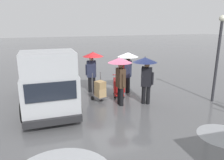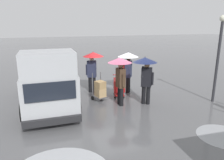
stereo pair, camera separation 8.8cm
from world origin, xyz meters
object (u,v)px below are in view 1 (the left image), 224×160
cargo_van_parked_right (48,80)px  street_lamp (218,50)px  shopping_cart_vendor (119,85)px  pedestrian_white_side (128,63)px  pedestrian_far_side (146,70)px  pedestrian_black_side (120,70)px  hand_dolly_boxes (100,90)px  pedestrian_pink_side (92,62)px

cargo_van_parked_right → street_lamp: bearing=166.1°
shopping_cart_vendor → pedestrian_white_side: bearing=-144.8°
pedestrian_far_side → street_lamp: 3.32m
shopping_cart_vendor → pedestrian_white_side: size_ratio=0.49×
pedestrian_white_side → street_lamp: street_lamp is taller
shopping_cart_vendor → pedestrian_black_side: pedestrian_black_side is taller
hand_dolly_boxes → pedestrian_black_side: 1.44m
cargo_van_parked_right → street_lamp: street_lamp is taller
pedestrian_pink_side → hand_dolly_boxes: bearing=90.8°
hand_dolly_boxes → pedestrian_pink_side: pedestrian_pink_side is taller
pedestrian_black_side → pedestrian_far_side: 1.12m
cargo_van_parked_right → hand_dolly_boxes: 2.35m
cargo_van_parked_right → pedestrian_white_side: bearing=-171.0°
pedestrian_white_side → street_lamp: 4.16m
pedestrian_black_side → street_lamp: (-4.24, 0.94, 0.79)m
shopping_cart_vendor → hand_dolly_boxes: (1.04, 0.32, -0.02)m
pedestrian_pink_side → street_lamp: 5.87m
hand_dolly_boxes → pedestrian_black_side: bearing=135.9°
hand_dolly_boxes → pedestrian_pink_side: size_ratio=0.61×
pedestrian_white_side → pedestrian_black_side: bearing=57.1°
pedestrian_white_side → pedestrian_pink_side: bearing=-19.8°
cargo_van_parked_right → hand_dolly_boxes: bearing=176.5°
shopping_cart_vendor → street_lamp: size_ratio=0.27×
hand_dolly_boxes → pedestrian_white_side: size_ratio=0.61×
street_lamp → cargo_van_parked_right: bearing=-13.9°
shopping_cart_vendor → pedestrian_white_side: 1.26m
hand_dolly_boxes → pedestrian_far_side: 2.29m
cargo_van_parked_right → pedestrian_white_side: cargo_van_parked_right is taller
hand_dolly_boxes → pedestrian_black_side: size_ratio=0.61×
pedestrian_black_side → pedestrian_far_side: size_ratio=1.00×
cargo_van_parked_right → street_lamp: size_ratio=1.39×
shopping_cart_vendor → pedestrian_white_side: pedestrian_white_side is taller
pedestrian_far_side → street_lamp: size_ratio=0.56×
cargo_van_parked_right → hand_dolly_boxes: size_ratio=4.07×
pedestrian_white_side → street_lamp: (-3.29, 2.40, 0.80)m
shopping_cart_vendor → pedestrian_pink_side: size_ratio=0.49×
cargo_van_parked_right → pedestrian_pink_side: (-2.24, -1.23, 0.41)m
cargo_van_parked_right → pedestrian_far_side: 4.23m
shopping_cart_vendor → hand_dolly_boxes: size_ratio=0.79×
pedestrian_white_side → cargo_van_parked_right: bearing=9.0°
pedestrian_far_side → pedestrian_white_side: bearing=-85.0°
pedestrian_far_side → pedestrian_black_side: bearing=-12.0°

